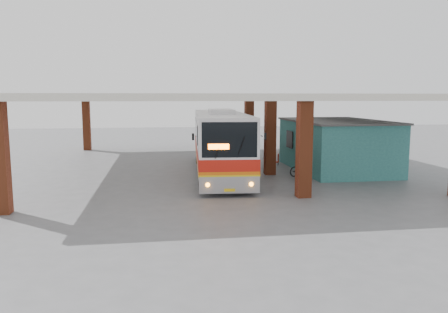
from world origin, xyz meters
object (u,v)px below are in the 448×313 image
object	(u,v)px
coach_bus	(220,142)
motorcycle	(302,168)
pedestrian	(305,172)
red_chair	(277,160)

from	to	relation	value
coach_bus	motorcycle	xyz separation A→B (m)	(4.57, -1.57, -1.44)
motorcycle	pedestrian	xyz separation A→B (m)	(-0.84, -2.94, 0.31)
red_chair	motorcycle	bearing A→B (deg)	-62.12
red_chair	pedestrian	bearing A→B (deg)	-70.80
coach_bus	red_chair	xyz separation A→B (m)	(4.23, 2.58, -1.55)
pedestrian	red_chair	xyz separation A→B (m)	(0.50, 7.09, -0.42)
coach_bus	pedestrian	size ratio (longest dim) A/B	8.60
coach_bus	pedestrian	distance (m)	5.96
motorcycle	red_chair	distance (m)	4.16
coach_bus	red_chair	distance (m)	5.19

